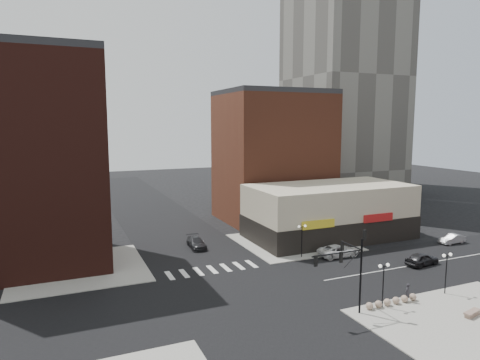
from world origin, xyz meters
TOP-DOWN VIEW (x-y plane):
  - ground at (0.00, 0.00)m, footprint 240.00×240.00m
  - road_ew at (0.00, 0.00)m, footprint 200.00×14.00m
  - road_ns at (0.00, 0.00)m, footprint 14.00×200.00m
  - sidewalk_nw at (-14.50, 14.50)m, footprint 15.00×15.00m
  - sidewalk_ne at (14.50, 14.50)m, footprint 15.00×15.00m
  - sidewalk_se at (16.00, -14.00)m, footprint 18.00×14.00m
  - building_nw at (-19.00, 18.50)m, footprint 16.00×15.00m
  - building_ne_midrise at (19.00, 29.50)m, footprint 18.00×15.00m
  - tower_far at (60.00, 56.00)m, footprint 18.00×18.00m
  - building_ne_row at (21.00, 15.00)m, footprint 24.20×12.20m
  - traffic_signal at (7.24, -7.83)m, footprint 5.59×3.09m
  - street_lamp_se_a at (11.00, -8.00)m, footprint 1.22×0.32m
  - street_lamp_se_b at (19.00, -8.00)m, footprint 1.22×0.32m
  - street_lamp_ne at (12.00, 8.00)m, footprint 1.22×0.32m
  - bollard_row at (12.13, -8.00)m, footprint 5.92×0.67m
  - white_suv at (16.60, 6.50)m, footprint 5.52×2.71m
  - dark_sedan_east at (23.91, -0.30)m, footprint 4.72×2.31m
  - silver_sedan at (35.28, 5.09)m, footprint 4.09×1.51m
  - dark_sedan_north at (0.90, 17.54)m, footprint 2.33×5.09m
  - pedestrian at (14.01, -8.00)m, footprint 0.78×0.72m
  - stone_bench at (17.00, -12.69)m, footprint 2.12×1.06m

SIDE VIEW (x-z plane):
  - ground at x=0.00m, z-range 0.00..0.00m
  - road_ew at x=0.00m, z-range 0.00..0.02m
  - road_ns at x=0.00m, z-range 0.00..0.02m
  - sidewalk_nw at x=-14.50m, z-range 0.00..0.12m
  - sidewalk_ne at x=14.50m, z-range 0.00..0.12m
  - sidewalk_se at x=16.00m, z-range 0.00..0.12m
  - stone_bench at x=17.00m, z-range 0.14..0.61m
  - bollard_row at x=12.13m, z-range 0.12..0.79m
  - silver_sedan at x=35.28m, z-range 0.00..1.34m
  - dark_sedan_north at x=0.90m, z-range 0.00..1.44m
  - white_suv at x=16.60m, z-range 0.00..1.51m
  - dark_sedan_east at x=23.91m, z-range 0.00..1.55m
  - pedestrian at x=14.01m, z-range 0.12..1.92m
  - street_lamp_se_a at x=11.00m, z-range 1.21..5.37m
  - street_lamp_se_b at x=19.00m, z-range 1.21..5.37m
  - street_lamp_ne at x=12.00m, z-range 1.21..5.37m
  - building_ne_row at x=21.00m, z-range -0.70..7.30m
  - traffic_signal at x=7.24m, z-range 1.07..8.85m
  - building_ne_midrise at x=19.00m, z-range 0.00..22.00m
  - building_nw at x=-19.00m, z-range 0.00..25.00m
  - tower_far at x=60.00m, z-range 0.00..82.00m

